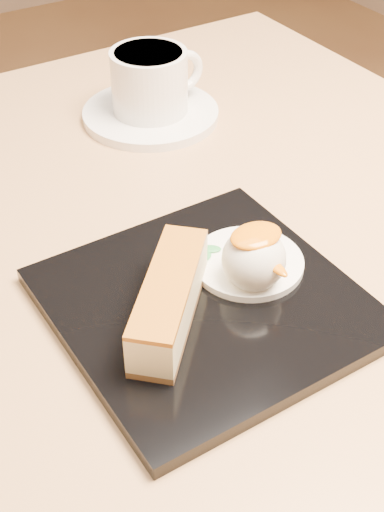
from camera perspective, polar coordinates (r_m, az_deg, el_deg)
table at (r=0.72m, az=-2.57°, el=-8.98°), size 0.80×0.80×0.72m
dessert_plate at (r=0.55m, az=1.11°, el=-3.86°), size 0.22×0.22×0.01m
cheesecake at (r=0.52m, az=-1.83°, el=-3.49°), size 0.11×0.11×0.04m
cream_smear at (r=0.58m, az=4.49°, el=-0.52°), size 0.09×0.09×0.01m
ice_cream_scoop at (r=0.54m, az=4.97°, el=-0.25°), size 0.05×0.05×0.05m
mango_sauce at (r=0.53m, az=5.14°, el=1.63°), size 0.04×0.03×0.01m
mint_sprig at (r=0.58m, az=0.68°, el=0.17°), size 0.04×0.03×0.00m
saucer at (r=0.80m, az=-3.32°, el=11.28°), size 0.15×0.15×0.01m
coffee_cup at (r=0.79m, az=-3.30°, el=13.89°), size 0.11×0.08×0.07m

